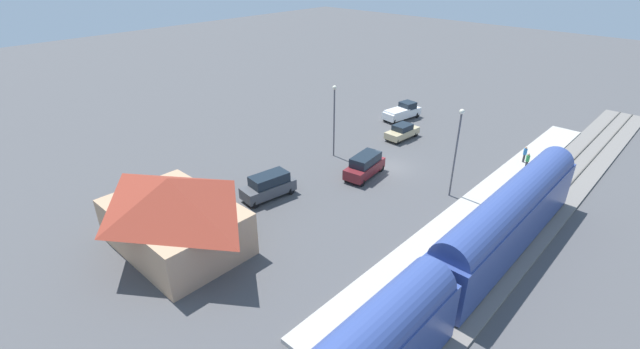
{
  "coord_description": "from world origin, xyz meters",
  "views": [
    {
      "loc": [
        -22.28,
        34.66,
        19.98
      ],
      "look_at": [
        2.91,
        7.55,
        1.0
      ],
      "focal_mm": 24.78,
      "sensor_mm": 36.0,
      "label": 1
    }
  ],
  "objects": [
    {
      "name": "platform",
      "position": [
        -10.0,
        0.0,
        0.15
      ],
      "size": [
        3.2,
        46.0,
        0.3
      ],
      "color": "#B7B2A8",
      "rests_on": "ground"
    },
    {
      "name": "station_building",
      "position": [
        4.0,
        22.0,
        3.01
      ],
      "size": [
        11.08,
        7.83,
        5.76
      ],
      "color": "tan",
      "rests_on": "ground"
    },
    {
      "name": "railway_track",
      "position": [
        -14.0,
        0.0,
        0.09
      ],
      "size": [
        4.8,
        70.0,
        0.3
      ],
      "color": "slate",
      "rests_on": "ground"
    },
    {
      "name": "sedan_tan",
      "position": [
        3.53,
        -7.3,
        0.88
      ],
      "size": [
        2.11,
        4.6,
        1.74
      ],
      "color": "#C6B284",
      "rests_on": "ground"
    },
    {
      "name": "pickup_white",
      "position": [
        7.23,
        -12.94,
        1.03
      ],
      "size": [
        2.76,
        5.64,
        2.14
      ],
      "color": "white",
      "rests_on": "ground"
    },
    {
      "name": "ground_plane",
      "position": [
        0.0,
        0.0,
        0.0
      ],
      "size": [
        200.0,
        200.0,
        0.0
      ],
      "primitive_type": "plane",
      "color": "#4C4C4F"
    },
    {
      "name": "light_pole_near_platform",
      "position": [
        -7.2,
        1.16,
        5.12
      ],
      "size": [
        0.44,
        0.44,
        8.2
      ],
      "color": "#515156",
      "rests_on": "ground"
    },
    {
      "name": "pedestrian_on_platform",
      "position": [
        -10.42,
        -8.4,
        1.28
      ],
      "size": [
        0.36,
        0.36,
        1.71
      ],
      "color": "#333338",
      "rests_on": "platform"
    },
    {
      "name": "suv_charcoal",
      "position": [
        4.6,
        12.47,
        1.15
      ],
      "size": [
        2.6,
        5.12,
        2.22
      ],
      "color": "#47494F",
      "rests_on": "ground"
    },
    {
      "name": "light_pole_lot_center",
      "position": [
        6.22,
        1.82,
        4.88
      ],
      "size": [
        0.44,
        0.44,
        7.75
      ],
      "color": "#515156",
      "rests_on": "ground"
    },
    {
      "name": "pedestrian_waiting_far",
      "position": [
        -9.63,
        -9.87,
        1.28
      ],
      "size": [
        0.36,
        0.36,
        1.71
      ],
      "color": "#333338",
      "rests_on": "platform"
    },
    {
      "name": "suv_maroon",
      "position": [
        0.83,
        3.35,
        1.15
      ],
      "size": [
        2.58,
        5.11,
        2.22
      ],
      "color": "maroon",
      "rests_on": "ground"
    }
  ]
}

